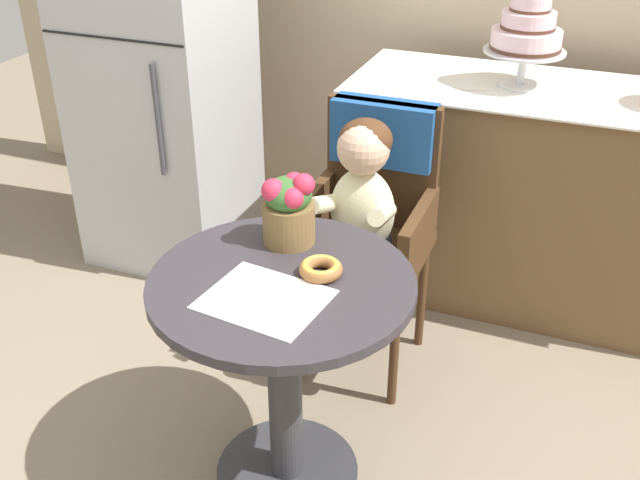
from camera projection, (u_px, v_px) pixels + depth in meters
The scene contains 10 objects.
ground_plane at pixel (288, 472), 2.32m from camera, with size 8.00×8.00×0.00m, color gray.
cafe_table at pixel (284, 343), 2.07m from camera, with size 0.72×0.72×0.72m.
wicker_chair at pixel (373, 197), 2.57m from camera, with size 0.42×0.45×0.95m.
seated_child at pixel (359, 206), 2.42m from camera, with size 0.27×0.32×0.73m.
paper_napkin at pixel (266, 300), 1.88m from camera, with size 0.30×0.25×0.00m, color white.
donut_front at pixel (321, 268), 1.97m from camera, with size 0.12×0.12×0.04m.
flower_vase at pixel (288, 206), 2.08m from camera, with size 0.15×0.15×0.22m.
display_counter at pixel (542, 199), 2.97m from camera, with size 1.56×0.62×0.90m.
tiered_cake_stand at pixel (527, 34), 2.70m from camera, with size 0.30×0.30×0.33m.
refrigerator at pixel (161, 72), 3.12m from camera, with size 0.64×0.63×1.70m.
Camera 1 is at (0.70, -1.50, 1.79)m, focal length 41.68 mm.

